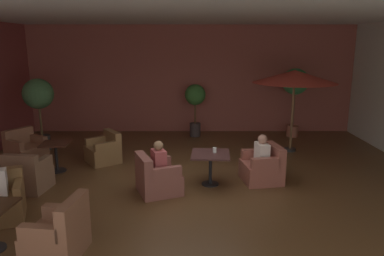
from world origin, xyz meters
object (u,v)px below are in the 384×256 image
(potted_tree_mid_right, at_px, (40,100))
(patron_blue_shirt, at_px, (264,151))
(patron_by_window, at_px, (160,159))
(potted_tree_left_corner, at_px, (297,86))
(iced_drink_cup, at_px, (216,150))
(armchair_front_right_north, at_px, (28,150))
(potted_tree_mid_left, at_px, (197,100))
(armchair_mid_center_east, at_px, (60,235))
(armchair_front_right_south, at_px, (106,151))
(armchair_front_left_north, at_px, (265,168))
(cafe_table_front_right, at_px, (58,151))
(armchair_mid_center_south, at_px, (1,202))
(armchair_front_left_east, at_px, (158,178))
(patio_umbrella_tall_red, at_px, (296,77))
(armchair_front_right_east, at_px, (30,175))
(cafe_table_front_left, at_px, (212,159))

(potted_tree_mid_right, distance_m, patron_blue_shirt, 6.26)
(potted_tree_mid_right, relative_size, patron_by_window, 3.02)
(potted_tree_left_corner, relative_size, iced_drink_cup, 19.94)
(armchair_front_right_north, relative_size, potted_tree_mid_left, 0.63)
(armchair_mid_center_east, relative_size, patron_blue_shirt, 1.36)
(armchair_front_right_south, xyz_separation_m, potted_tree_mid_right, (-1.99, 1.08, 1.14))
(armchair_front_left_north, xyz_separation_m, armchair_front_right_north, (-5.74, 1.28, 0.01))
(armchair_front_left_north, xyz_separation_m, patron_by_window, (-2.21, -0.61, 0.40))
(cafe_table_front_right, bearing_deg, armchair_mid_center_south, -92.57)
(armchair_front_left_north, relative_size, potted_tree_mid_right, 0.46)
(armchair_front_left_east, height_order, patio_umbrella_tall_red, patio_umbrella_tall_red)
(armchair_mid_center_east, height_order, patron_by_window, patron_by_window)
(patio_umbrella_tall_red, distance_m, potted_tree_left_corner, 1.77)
(armchair_front_right_east, bearing_deg, cafe_table_front_left, 5.04)
(cafe_table_front_right, xyz_separation_m, armchair_front_right_east, (-0.14, -1.17, -0.16))
(armchair_front_left_north, height_order, patio_umbrella_tall_red, patio_umbrella_tall_red)
(armchair_front_left_east, xyz_separation_m, iced_drink_cup, (1.19, 0.50, 0.45))
(armchair_front_right_south, height_order, patio_umbrella_tall_red, patio_umbrella_tall_red)
(iced_drink_cup, bearing_deg, armchair_front_left_east, -157.03)
(potted_tree_mid_right, bearing_deg, cafe_table_front_right, -59.61)
(patron_blue_shirt, height_order, iced_drink_cup, patron_blue_shirt)
(armchair_front_right_north, relative_size, armchair_mid_center_east, 1.22)
(cafe_table_front_right, relative_size, potted_tree_left_corner, 0.32)
(armchair_mid_center_south, distance_m, potted_tree_mid_left, 6.76)
(cafe_table_front_left, distance_m, armchair_mid_center_east, 3.53)
(armchair_front_left_north, bearing_deg, iced_drink_cup, -173.24)
(cafe_table_front_left, height_order, patio_umbrella_tall_red, patio_umbrella_tall_red)
(cafe_table_front_left, relative_size, patron_by_window, 1.26)
(potted_tree_mid_left, bearing_deg, cafe_table_front_right, -134.41)
(cafe_table_front_right, bearing_deg, potted_tree_left_corner, 27.21)
(cafe_table_front_left, relative_size, armchair_front_right_east, 1.01)
(armchair_front_left_north, bearing_deg, cafe_table_front_right, 172.23)
(armchair_mid_center_south, xyz_separation_m, patron_blue_shirt, (4.81, 1.76, 0.39))
(patio_umbrella_tall_red, bearing_deg, potted_tree_mid_right, 179.25)
(cafe_table_front_right, relative_size, armchair_front_right_south, 0.67)
(armchair_front_left_east, height_order, armchair_mid_center_south, armchair_mid_center_south)
(armchair_front_right_east, xyz_separation_m, patron_blue_shirt, (4.84, 0.52, 0.37))
(armchair_mid_center_south, relative_size, patron_blue_shirt, 1.58)
(armchair_mid_center_south, relative_size, potted_tree_left_corner, 0.46)
(armchair_mid_center_east, distance_m, patio_umbrella_tall_red, 7.18)
(armchair_front_right_south, bearing_deg, patron_blue_shirt, -19.69)
(armchair_front_right_east, distance_m, iced_drink_cup, 3.86)
(armchair_front_left_east, relative_size, armchair_mid_center_east, 1.19)
(armchair_front_right_east, bearing_deg, armchair_mid_center_south, -88.36)
(cafe_table_front_right, xyz_separation_m, patio_umbrella_tall_red, (5.95, 1.67, 1.58))
(armchair_front_left_east, bearing_deg, potted_tree_mid_right, 139.20)
(potted_tree_mid_left, xyz_separation_m, iced_drink_cup, (0.38, -4.14, -0.43))
(armchair_front_right_north, height_order, patron_blue_shirt, patron_blue_shirt)
(cafe_table_front_left, xyz_separation_m, patron_by_window, (-1.05, -0.42, 0.14))
(patron_blue_shirt, bearing_deg, armchair_front_left_east, -164.29)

